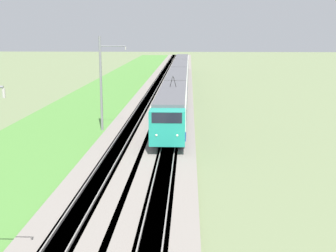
# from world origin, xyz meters

# --- Properties ---
(ballast_main) EXTENTS (240.00, 4.40, 0.30)m
(ballast_main) POSITION_xyz_m (50.00, 0.00, 0.15)
(ballast_main) COLOR gray
(ballast_main) RESTS_ON ground
(ballast_adjacent) EXTENTS (240.00, 4.40, 0.30)m
(ballast_adjacent) POSITION_xyz_m (50.00, -4.05, 0.15)
(ballast_adjacent) COLOR gray
(ballast_adjacent) RESTS_ON ground
(track_main) EXTENTS (240.00, 1.57, 0.45)m
(track_main) POSITION_xyz_m (50.00, 0.00, 0.16)
(track_main) COLOR #4C4238
(track_main) RESTS_ON ground
(track_adjacent) EXTENTS (240.00, 1.57, 0.45)m
(track_adjacent) POSITION_xyz_m (50.00, -4.05, 0.16)
(track_adjacent) COLOR #4C4238
(track_adjacent) RESTS_ON ground
(grass_verge) EXTENTS (240.00, 12.86, 0.12)m
(grass_verge) POSITION_xyz_m (50.00, 5.97, 0.06)
(grass_verge) COLOR #4C8438
(grass_verge) RESTS_ON ground
(passenger_train) EXTENTS (79.31, 2.84, 4.99)m
(passenger_train) POSITION_xyz_m (63.31, -4.05, 2.33)
(passenger_train) COLOR teal
(passenger_train) RESTS_ON ground
(catenary_mast_mid) EXTENTS (0.22, 2.56, 9.01)m
(catenary_mast_mid) POSITION_xyz_m (33.23, 2.58, 4.65)
(catenary_mast_mid) COLOR slate
(catenary_mast_mid) RESTS_ON ground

